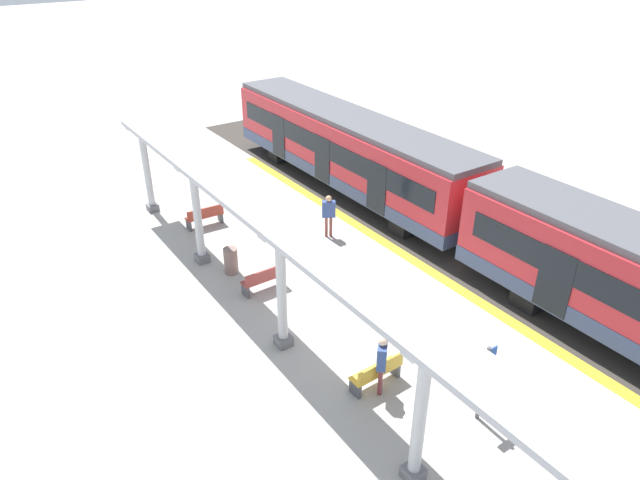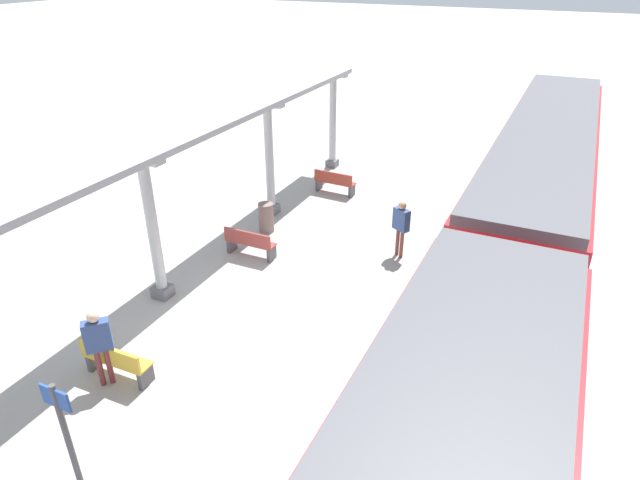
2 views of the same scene
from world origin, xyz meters
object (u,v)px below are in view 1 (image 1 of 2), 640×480
train_near_carriage (346,150)px  passenger_by_the_benches (382,358)px  canopy_pillar_third (282,290)px  passenger_waiting_near_edge (329,211)px  canopy_pillar_fourth (420,414)px  canopy_pillar_nearest (147,168)px  bench_near_end (205,216)px  bench_far_end (264,279)px  canopy_pillar_second (197,214)px  trash_bin (231,261)px  bench_mid_platform (377,373)px  platform_info_sign (484,377)px

train_near_carriage → passenger_by_the_benches: 13.03m
passenger_by_the_benches → canopy_pillar_third: bearing=-70.4°
passenger_by_the_benches → passenger_waiting_near_edge: bearing=-116.1°
canopy_pillar_fourth → passenger_by_the_benches: bearing=-113.8°
canopy_pillar_nearest → canopy_pillar_third: bearing=90.0°
train_near_carriage → bench_near_end: (6.86, -0.15, -1.39)m
canopy_pillar_third → canopy_pillar_fourth: (0.00, 5.48, 0.00)m
bench_far_end → passenger_by_the_benches: 5.81m
passenger_waiting_near_edge → passenger_by_the_benches: passenger_by_the_benches is taller
canopy_pillar_third → bench_near_end: canopy_pillar_third is taller
canopy_pillar_second → passenger_by_the_benches: size_ratio=2.11×
trash_bin → canopy_pillar_nearest: bearing=-85.1°
canopy_pillar_second → passenger_waiting_near_edge: size_ratio=2.18×
canopy_pillar_nearest → bench_mid_platform: (-1.16, 13.47, -1.46)m
bench_far_end → canopy_pillar_fourth: bearing=83.5°
platform_info_sign → passenger_by_the_benches: 2.49m
canopy_pillar_second → canopy_pillar_fourth: (0.00, 11.09, 0.00)m
bench_near_end → bench_far_end: bearing=86.7°
canopy_pillar_nearest → passenger_waiting_near_edge: 7.78m
trash_bin → platform_info_sign: size_ratio=0.43×
canopy_pillar_second → passenger_by_the_benches: canopy_pillar_second is taller
bench_mid_platform → passenger_waiting_near_edge: bearing=-116.3°
canopy_pillar_nearest → bench_mid_platform: bearing=94.9°
bench_near_end → passenger_waiting_near_edge: size_ratio=0.88×
canopy_pillar_fourth → bench_mid_platform: canopy_pillar_fourth is taller
platform_info_sign → passenger_waiting_near_edge: platform_info_sign is taller
canopy_pillar_third → passenger_waiting_near_edge: (-4.82, -4.61, -0.82)m
canopy_pillar_fourth → platform_info_sign: 2.58m
bench_near_end → platform_info_sign: size_ratio=0.69×
bench_far_end → platform_info_sign: platform_info_sign is taller
bench_near_end → passenger_by_the_benches: bearing=89.2°
canopy_pillar_third → bench_mid_platform: canopy_pillar_third is taller
train_near_carriage → trash_bin: bearing=25.1°
canopy_pillar_fourth → bench_far_end: 8.39m
platform_info_sign → passenger_by_the_benches: bearing=-55.4°
canopy_pillar_second → canopy_pillar_fourth: 11.09m
canopy_pillar_fourth → bench_near_end: bearing=-95.2°
train_near_carriage → passenger_waiting_near_edge: train_near_carriage is taller
platform_info_sign → passenger_waiting_near_edge: bearing=-103.6°
passenger_waiting_near_edge → passenger_by_the_benches: size_ratio=0.97×
bench_near_end → trash_bin: 3.77m
bench_near_end → trash_bin: trash_bin is taller
canopy_pillar_third → passenger_waiting_near_edge: size_ratio=2.18×
bench_far_end → trash_bin: bearing=-76.3°
train_near_carriage → bench_far_end: size_ratio=9.85×
canopy_pillar_nearest → bench_near_end: (-1.24, 2.59, -1.46)m
train_near_carriage → canopy_pillar_nearest: size_ratio=3.94×
canopy_pillar_second → trash_bin: canopy_pillar_second is taller
canopy_pillar_second → platform_info_sign: (-2.48, 10.69, -0.58)m
bench_near_end → canopy_pillar_third: bearing=81.3°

